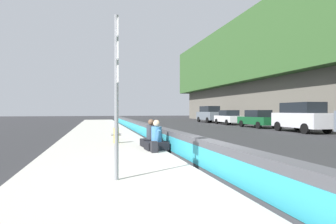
{
  "coord_description": "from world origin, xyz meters",
  "views": [
    {
      "loc": [
        -6.73,
        2.99,
        1.66
      ],
      "look_at": [
        9.17,
        -1.22,
        1.57
      ],
      "focal_mm": 29.0,
      "sensor_mm": 36.0,
      "label": 1
    }
  ],
  "objects_px": {
    "fire_hydrant": "(116,133)",
    "seated_person_foreground": "(156,140)",
    "seated_person_middle": "(151,138)",
    "parked_car_third": "(301,117)",
    "parked_car_fourth": "(258,119)",
    "parked_car_far": "(209,114)",
    "route_sign_post": "(117,84)",
    "parked_car_midline": "(229,117)",
    "backpack": "(154,147)"
  },
  "relations": [
    {
      "from": "parked_car_third",
      "to": "parked_car_far",
      "type": "bearing_deg",
      "value": -0.27
    },
    {
      "from": "fire_hydrant",
      "to": "seated_person_foreground",
      "type": "bearing_deg",
      "value": -152.18
    },
    {
      "from": "fire_hydrant",
      "to": "seated_person_foreground",
      "type": "relative_size",
      "value": 0.76
    },
    {
      "from": "parked_car_third",
      "to": "parked_car_midline",
      "type": "bearing_deg",
      "value": 0.05
    },
    {
      "from": "route_sign_post",
      "to": "parked_car_midline",
      "type": "bearing_deg",
      "value": -32.39
    },
    {
      "from": "parked_car_third",
      "to": "seated_person_middle",
      "type": "bearing_deg",
      "value": 115.33
    },
    {
      "from": "parked_car_midline",
      "to": "parked_car_far",
      "type": "height_order",
      "value": "parked_car_far"
    },
    {
      "from": "parked_car_midline",
      "to": "fire_hydrant",
      "type": "bearing_deg",
      "value": 139.03
    },
    {
      "from": "parked_car_fourth",
      "to": "parked_car_midline",
      "type": "distance_m",
      "value": 6.05
    },
    {
      "from": "fire_hydrant",
      "to": "parked_car_midline",
      "type": "xyz_separation_m",
      "value": [
        16.46,
        -14.3,
        0.27
      ]
    },
    {
      "from": "fire_hydrant",
      "to": "seated_person_middle",
      "type": "bearing_deg",
      "value": -137.6
    },
    {
      "from": "route_sign_post",
      "to": "fire_hydrant",
      "type": "height_order",
      "value": "route_sign_post"
    },
    {
      "from": "fire_hydrant",
      "to": "parked_car_fourth",
      "type": "xyz_separation_m",
      "value": [
        10.42,
        -14.27,
        0.27
      ]
    },
    {
      "from": "route_sign_post",
      "to": "parked_car_fourth",
      "type": "height_order",
      "value": "route_sign_post"
    },
    {
      "from": "parked_car_fourth",
      "to": "parked_car_midline",
      "type": "bearing_deg",
      "value": -0.22
    },
    {
      "from": "parked_car_fourth",
      "to": "parked_car_midline",
      "type": "relative_size",
      "value": 1.0
    },
    {
      "from": "route_sign_post",
      "to": "seated_person_middle",
      "type": "distance_m",
      "value": 5.88
    },
    {
      "from": "parked_car_midline",
      "to": "route_sign_post",
      "type": "bearing_deg",
      "value": 147.61
    },
    {
      "from": "parked_car_fourth",
      "to": "parked_car_far",
      "type": "height_order",
      "value": "parked_car_far"
    },
    {
      "from": "parked_car_fourth",
      "to": "parked_car_far",
      "type": "xyz_separation_m",
      "value": [
        11.96,
        -0.12,
        0.32
      ]
    },
    {
      "from": "seated_person_foreground",
      "to": "backpack",
      "type": "height_order",
      "value": "seated_person_foreground"
    },
    {
      "from": "parked_car_third",
      "to": "parked_car_fourth",
      "type": "height_order",
      "value": "parked_car_third"
    },
    {
      "from": "route_sign_post",
      "to": "backpack",
      "type": "height_order",
      "value": "route_sign_post"
    },
    {
      "from": "seated_person_foreground",
      "to": "seated_person_middle",
      "type": "height_order",
      "value": "seated_person_foreground"
    },
    {
      "from": "backpack",
      "to": "parked_car_fourth",
      "type": "relative_size",
      "value": 0.09
    },
    {
      "from": "seated_person_middle",
      "to": "backpack",
      "type": "bearing_deg",
      "value": 172.62
    },
    {
      "from": "backpack",
      "to": "route_sign_post",
      "type": "bearing_deg",
      "value": 156.08
    },
    {
      "from": "fire_hydrant",
      "to": "backpack",
      "type": "relative_size",
      "value": 2.2
    },
    {
      "from": "fire_hydrant",
      "to": "parked_car_far",
      "type": "xyz_separation_m",
      "value": [
        22.38,
        -14.39,
        0.6
      ]
    },
    {
      "from": "parked_car_third",
      "to": "seated_person_foreground",
      "type": "bearing_deg",
      "value": 119.1
    },
    {
      "from": "route_sign_post",
      "to": "parked_car_third",
      "type": "relative_size",
      "value": 0.74
    },
    {
      "from": "seated_person_foreground",
      "to": "seated_person_middle",
      "type": "relative_size",
      "value": 1.0
    },
    {
      "from": "route_sign_post",
      "to": "parked_car_far",
      "type": "height_order",
      "value": "route_sign_post"
    },
    {
      "from": "seated_person_foreground",
      "to": "parked_car_midline",
      "type": "xyz_separation_m",
      "value": [
        19.03,
        -12.94,
        0.36
      ]
    },
    {
      "from": "route_sign_post",
      "to": "backpack",
      "type": "relative_size",
      "value": 9.0
    },
    {
      "from": "seated_person_foreground",
      "to": "seated_person_middle",
      "type": "xyz_separation_m",
      "value": [
        1.08,
        -0.0,
        -0.0
      ]
    },
    {
      "from": "route_sign_post",
      "to": "parked_car_midline",
      "type": "distance_m",
      "value": 27.59
    },
    {
      "from": "parked_car_third",
      "to": "parked_car_fourth",
      "type": "distance_m",
      "value": 5.78
    },
    {
      "from": "seated_person_middle",
      "to": "fire_hydrant",
      "type": "bearing_deg",
      "value": 42.4
    },
    {
      "from": "backpack",
      "to": "parked_car_third",
      "type": "xyz_separation_m",
      "value": [
        7.83,
        -13.17,
        0.85
      ]
    },
    {
      "from": "seated_person_middle",
      "to": "parked_car_midline",
      "type": "distance_m",
      "value": 22.13
    },
    {
      "from": "parked_car_third",
      "to": "parked_car_far",
      "type": "xyz_separation_m",
      "value": [
        17.73,
        -0.08,
        0.0
      ]
    },
    {
      "from": "route_sign_post",
      "to": "seated_person_middle",
      "type": "relative_size",
      "value": 3.13
    },
    {
      "from": "seated_person_middle",
      "to": "parked_car_third",
      "type": "xyz_separation_m",
      "value": [
        6.13,
        -12.95,
        0.68
      ]
    },
    {
      "from": "fire_hydrant",
      "to": "parked_car_midline",
      "type": "height_order",
      "value": "parked_car_midline"
    },
    {
      "from": "route_sign_post",
      "to": "seated_person_foreground",
      "type": "bearing_deg",
      "value": -23.25
    },
    {
      "from": "fire_hydrant",
      "to": "backpack",
      "type": "height_order",
      "value": "fire_hydrant"
    },
    {
      "from": "fire_hydrant",
      "to": "parked_car_fourth",
      "type": "distance_m",
      "value": 17.67
    },
    {
      "from": "parked_car_third",
      "to": "parked_car_far",
      "type": "height_order",
      "value": "same"
    },
    {
      "from": "parked_car_midline",
      "to": "seated_person_foreground",
      "type": "bearing_deg",
      "value": 145.78
    }
  ]
}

